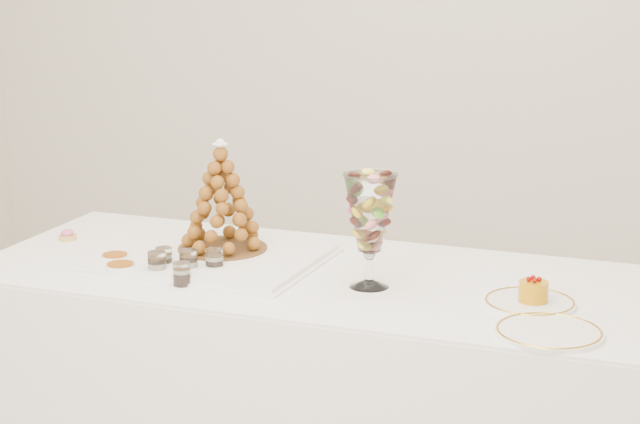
% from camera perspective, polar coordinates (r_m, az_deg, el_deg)
% --- Properties ---
extents(buffet_table, '(2.01, 0.83, 0.76)m').
position_cam_1_polar(buffet_table, '(3.16, 0.06, -9.83)').
color(buffet_table, white).
rests_on(buffet_table, ground).
extents(lace_tray, '(0.66, 0.51, 0.02)m').
position_cam_1_polar(lace_tray, '(3.16, -5.93, -2.37)').
color(lace_tray, white).
rests_on(lace_tray, buffet_table).
extents(macaron_vase, '(0.14, 0.14, 0.31)m').
position_cam_1_polar(macaron_vase, '(2.86, 2.68, -0.12)').
color(macaron_vase, white).
rests_on(macaron_vase, buffet_table).
extents(cake_plate, '(0.24, 0.24, 0.01)m').
position_cam_1_polar(cake_plate, '(2.81, 11.12, -4.78)').
color(cake_plate, white).
rests_on(cake_plate, buffet_table).
extents(spare_plate, '(0.26, 0.26, 0.01)m').
position_cam_1_polar(spare_plate, '(2.62, 12.11, -6.30)').
color(spare_plate, white).
rests_on(spare_plate, buffet_table).
extents(pink_tart, '(0.06, 0.06, 0.03)m').
position_cam_1_polar(pink_tart, '(3.45, -13.31, -1.22)').
color(pink_tart, tan).
rests_on(pink_tart, buffet_table).
extents(verrine_a, '(0.05, 0.05, 0.06)m').
position_cam_1_polar(verrine_a, '(3.08, -8.32, -2.47)').
color(verrine_a, white).
rests_on(verrine_a, buffet_table).
extents(verrine_b, '(0.06, 0.06, 0.07)m').
position_cam_1_polar(verrine_b, '(3.03, -7.02, -2.67)').
color(verrine_b, white).
rests_on(verrine_b, buffet_table).
extents(verrine_c, '(0.06, 0.06, 0.07)m').
position_cam_1_polar(verrine_c, '(3.04, -5.65, -2.61)').
color(verrine_c, white).
rests_on(verrine_c, buffet_table).
extents(verrine_d, '(0.06, 0.06, 0.07)m').
position_cam_1_polar(verrine_d, '(3.03, -8.69, -2.75)').
color(verrine_d, white).
rests_on(verrine_d, buffet_table).
extents(verrine_e, '(0.06, 0.06, 0.06)m').
position_cam_1_polar(verrine_e, '(2.93, -7.38, -3.29)').
color(verrine_e, white).
rests_on(verrine_e, buffet_table).
extents(ramekin_back, '(0.08, 0.08, 0.03)m').
position_cam_1_polar(ramekin_back, '(3.17, -10.87, -2.49)').
color(ramekin_back, white).
rests_on(ramekin_back, buffet_table).
extents(ramekin_front, '(0.08, 0.08, 0.03)m').
position_cam_1_polar(ramekin_front, '(3.07, -10.59, -3.00)').
color(ramekin_front, white).
rests_on(ramekin_front, buffet_table).
extents(croquembouche, '(0.27, 0.27, 0.33)m').
position_cam_1_polar(croquembouche, '(3.16, -5.28, 0.85)').
color(croquembouche, brown).
rests_on(croquembouche, lace_tray).
extents(mousse_cake, '(0.08, 0.08, 0.07)m').
position_cam_1_polar(mousse_cake, '(2.80, 11.31, -4.15)').
color(mousse_cake, '#C98509').
rests_on(mousse_cake, cake_plate).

